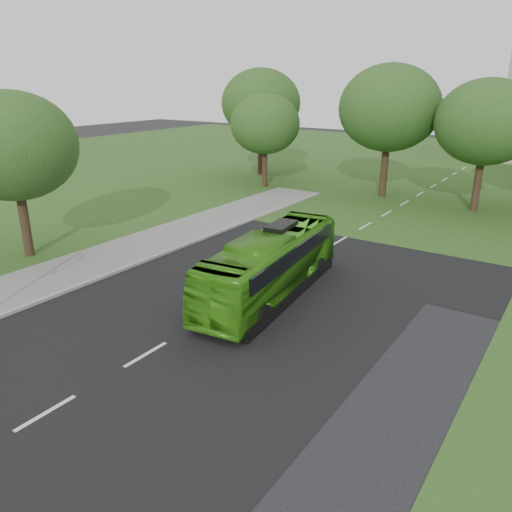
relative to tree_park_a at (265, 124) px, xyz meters
The scene contains 8 objects.
ground 28.85m from the tree_park_a, 63.10° to the right, with size 160.00×160.00×0.00m, color black.
street_surfaces 13.83m from the tree_park_a, 11.35° to the right, with size 120.00×120.00×0.15m.
tree_park_a is the anchor object (origin of this frame).
tree_park_b 10.74m from the tree_park_a, 11.85° to the left, with size 8.05×8.05×10.55m.
tree_park_c 17.94m from the tree_park_a, ahead, with size 7.12×7.12×9.45m.
tree_park_f 6.02m from the tree_park_a, 127.35° to the left, with size 7.78×7.78×10.38m.
tree_side_near 23.30m from the tree_park_a, 90.97° to the right, with size 6.65×6.65×8.83m.
bus 24.70m from the tree_park_a, 56.07° to the right, with size 2.41×10.31×2.87m, color #409718.
Camera 1 is at (12.00, -12.66, 9.26)m, focal length 35.00 mm.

